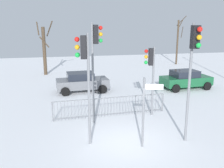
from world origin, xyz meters
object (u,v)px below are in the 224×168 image
object	(u,v)px
traffic_light_foreground_left	(95,51)
traffic_light_mid_left	(85,65)
car_grey_mid	(82,82)
bare_tree_centre	(44,49)
traffic_light_rear_left	(151,66)
traffic_light_mid_right	(193,57)
bare_tree_left	(178,41)
car_green_far	(186,79)
direction_sign_post	(145,109)

from	to	relation	value
traffic_light_foreground_left	traffic_light_mid_left	size ratio (longest dim) A/B	1.09
traffic_light_mid_left	traffic_light_foreground_left	bearing A→B (deg)	-6.58
car_grey_mid	bare_tree_centre	bearing A→B (deg)	108.80
car_grey_mid	traffic_light_rear_left	bearing A→B (deg)	-63.81
traffic_light_mid_right	bare_tree_left	world-z (taller)	bare_tree_left
car_green_far	bare_tree_left	bearing A→B (deg)	62.96
traffic_light_mid_right	bare_tree_centre	bearing A→B (deg)	-73.18
traffic_light_foreground_left	car_grey_mid	distance (m)	6.81
traffic_light_mid_right	direction_sign_post	size ratio (longest dim) A/B	1.71
direction_sign_post	bare_tree_left	bearing A→B (deg)	79.70
traffic_light_mid_right	car_green_far	bearing A→B (deg)	-122.52
car_grey_mid	car_green_far	size ratio (longest dim) A/B	1.00
traffic_light_rear_left	bare_tree_left	distance (m)	19.16
traffic_light_mid_right	bare_tree_left	bearing A→B (deg)	-120.07
traffic_light_mid_left	bare_tree_left	bearing A→B (deg)	-23.48
traffic_light_mid_left	direction_sign_post	xyz separation A→B (m)	(2.28, -0.78, -1.74)
traffic_light_foreground_left	bare_tree_centre	distance (m)	13.89
traffic_light_mid_left	car_green_far	world-z (taller)	traffic_light_mid_left
traffic_light_rear_left	traffic_light_mid_left	bearing A→B (deg)	136.61
direction_sign_post	car_green_far	distance (m)	10.57
traffic_light_mid_left	bare_tree_left	distance (m)	23.52
traffic_light_mid_right	traffic_light_mid_left	xyz separation A→B (m)	(-4.25, 0.77, -0.27)
traffic_light_rear_left	traffic_light_mid_left	world-z (taller)	traffic_light_mid_left
traffic_light_mid_right	traffic_light_rear_left	world-z (taller)	traffic_light_mid_right
direction_sign_post	car_green_far	world-z (taller)	direction_sign_post
car_green_far	bare_tree_centre	size ratio (longest dim) A/B	0.74
car_green_far	bare_tree_left	world-z (taller)	bare_tree_left
traffic_light_rear_left	direction_sign_post	world-z (taller)	traffic_light_rear_left
bare_tree_centre	car_grey_mid	bearing A→B (deg)	-68.44
traffic_light_mid_left	bare_tree_centre	xyz separation A→B (m)	(-2.25, 15.77, -0.83)
traffic_light_rear_left	traffic_light_foreground_left	xyz separation A→B (m)	(-3.05, -0.44, 0.88)
car_grey_mid	bare_tree_left	world-z (taller)	bare_tree_left
car_green_far	bare_tree_left	distance (m)	12.76
traffic_light_foreground_left	car_green_far	size ratio (longest dim) A/B	1.29
traffic_light_mid_right	traffic_light_rear_left	size ratio (longest dim) A/B	1.31
direction_sign_post	traffic_light_rear_left	bearing A→B (deg)	85.73
traffic_light_mid_left	car_grey_mid	distance (m)	8.85
bare_tree_left	car_green_far	bearing A→B (deg)	-113.61
traffic_light_mid_right	car_grey_mid	world-z (taller)	traffic_light_mid_right
traffic_light_mid_right	traffic_light_rear_left	distance (m)	3.60
direction_sign_post	traffic_light_mid_right	bearing A→B (deg)	19.91
car_grey_mid	bare_tree_centre	size ratio (longest dim) A/B	0.74
car_green_far	bare_tree_centre	world-z (taller)	bare_tree_centre
direction_sign_post	bare_tree_left	world-z (taller)	bare_tree_left
traffic_light_rear_left	car_green_far	xyz separation A→B (m)	(4.85, 4.89, -2.03)
traffic_light_mid_left	car_grey_mid	bearing A→B (deg)	7.73
bare_tree_centre	traffic_light_foreground_left	bearing A→B (deg)	-77.41
traffic_light_mid_right	bare_tree_centre	size ratio (longest dim) A/B	0.95
car_grey_mid	bare_tree_centre	xyz separation A→B (m)	(-2.90, 7.35, 1.79)
traffic_light_rear_left	car_green_far	size ratio (longest dim) A/B	0.98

